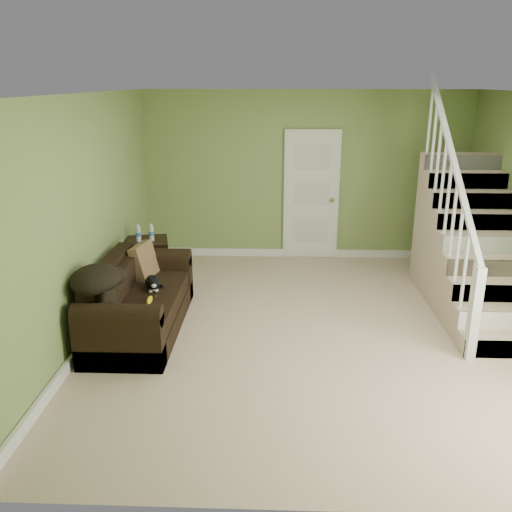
# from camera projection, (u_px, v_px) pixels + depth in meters

# --- Properties ---
(floor) EXTENTS (5.00, 5.50, 0.01)m
(floor) POSITION_uv_depth(u_px,v_px,m) (314.00, 330.00, 6.20)
(floor) COLOR tan
(floor) RESTS_ON ground
(ceiling) EXTENTS (5.00, 5.50, 0.01)m
(ceiling) POSITION_uv_depth(u_px,v_px,m) (322.00, 93.00, 5.40)
(ceiling) COLOR white
(ceiling) RESTS_ON wall_back
(wall_back) EXTENTS (5.00, 0.04, 2.60)m
(wall_back) POSITION_uv_depth(u_px,v_px,m) (305.00, 176.00, 8.41)
(wall_back) COLOR #78924F
(wall_back) RESTS_ON floor
(wall_front) EXTENTS (5.00, 0.04, 2.60)m
(wall_front) POSITION_uv_depth(u_px,v_px,m) (351.00, 335.00, 3.19)
(wall_front) COLOR #78924F
(wall_front) RESTS_ON floor
(wall_left) EXTENTS (0.04, 5.50, 2.60)m
(wall_left) POSITION_uv_depth(u_px,v_px,m) (88.00, 218.00, 5.89)
(wall_left) COLOR #78924F
(wall_left) RESTS_ON floor
(baseboard_back) EXTENTS (5.00, 0.04, 0.12)m
(baseboard_back) POSITION_uv_depth(u_px,v_px,m) (303.00, 253.00, 8.77)
(baseboard_back) COLOR white
(baseboard_back) RESTS_ON floor
(baseboard_left) EXTENTS (0.04, 5.50, 0.12)m
(baseboard_left) POSITION_uv_depth(u_px,v_px,m) (101.00, 322.00, 6.27)
(baseboard_left) COLOR white
(baseboard_left) RESTS_ON floor
(door) EXTENTS (0.86, 0.12, 2.02)m
(door) POSITION_uv_depth(u_px,v_px,m) (311.00, 196.00, 8.46)
(door) COLOR white
(door) RESTS_ON floor
(staircase) EXTENTS (1.00, 2.51, 2.82)m
(staircase) POSITION_uv_depth(u_px,v_px,m) (468.00, 253.00, 6.85)
(staircase) COLOR tan
(staircase) RESTS_ON floor
(sofa) EXTENTS (0.87, 2.02, 0.80)m
(sofa) POSITION_uv_depth(u_px,v_px,m) (137.00, 304.00, 6.15)
(sofa) COLOR black
(sofa) RESTS_ON floor
(side_table) EXTENTS (0.66, 0.66, 0.89)m
(side_table) POSITION_uv_depth(u_px,v_px,m) (148.00, 263.00, 7.43)
(side_table) COLOR black
(side_table) RESTS_ON floor
(cat) EXTENTS (0.28, 0.45, 0.22)m
(cat) POSITION_uv_depth(u_px,v_px,m) (152.00, 283.00, 6.19)
(cat) COLOR black
(cat) RESTS_ON sofa
(banana) EXTENTS (0.07, 0.21, 0.06)m
(banana) POSITION_uv_depth(u_px,v_px,m) (150.00, 300.00, 5.85)
(banana) COLOR yellow
(banana) RESTS_ON sofa
(throw_pillow) EXTENTS (0.30, 0.49, 0.48)m
(throw_pillow) POSITION_uv_depth(u_px,v_px,m) (145.00, 262.00, 6.62)
(throw_pillow) COLOR #4F2F1F
(throw_pillow) RESTS_ON sofa
(throw_blanket) EXTENTS (0.50, 0.65, 0.26)m
(throw_blanket) POSITION_uv_depth(u_px,v_px,m) (95.00, 279.00, 5.43)
(throw_blanket) COLOR black
(throw_blanket) RESTS_ON sofa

